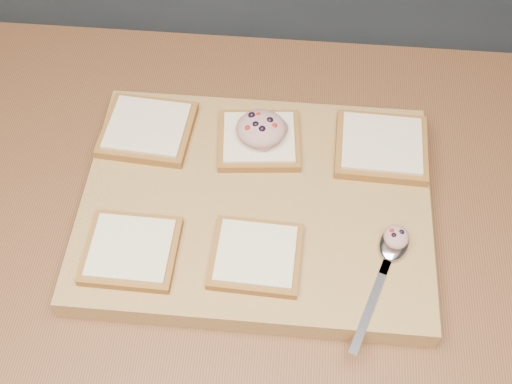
% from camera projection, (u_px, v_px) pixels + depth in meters
% --- Properties ---
extents(island_counter, '(2.00, 0.80, 0.90)m').
position_uv_depth(island_counter, '(341.00, 372.00, 1.20)').
color(island_counter, slate).
rests_on(island_counter, ground).
extents(cutting_board, '(0.46, 0.35, 0.04)m').
position_uv_depth(cutting_board, '(256.00, 206.00, 0.86)').
color(cutting_board, tan).
rests_on(cutting_board, island_counter).
extents(bread_far_left, '(0.13, 0.12, 0.02)m').
position_uv_depth(bread_far_left, '(148.00, 129.00, 0.90)').
color(bread_far_left, brown).
rests_on(bread_far_left, cutting_board).
extents(bread_far_center, '(0.12, 0.11, 0.02)m').
position_uv_depth(bread_far_center, '(259.00, 140.00, 0.89)').
color(bread_far_center, brown).
rests_on(bread_far_center, cutting_board).
extents(bread_far_right, '(0.13, 0.12, 0.02)m').
position_uv_depth(bread_far_right, '(381.00, 146.00, 0.88)').
color(bread_far_right, brown).
rests_on(bread_far_right, cutting_board).
extents(bread_near_left, '(0.11, 0.10, 0.02)m').
position_uv_depth(bread_near_left, '(131.00, 250.00, 0.79)').
color(bread_near_left, brown).
rests_on(bread_near_left, cutting_board).
extents(bread_near_center, '(0.11, 0.10, 0.02)m').
position_uv_depth(bread_near_center, '(256.00, 256.00, 0.78)').
color(bread_near_center, brown).
rests_on(bread_near_center, cutting_board).
extents(tuna_salad_dollop, '(0.07, 0.06, 0.03)m').
position_uv_depth(tuna_salad_dollop, '(261.00, 128.00, 0.87)').
color(tuna_salad_dollop, tan).
rests_on(tuna_salad_dollop, bread_far_center).
extents(spoon, '(0.08, 0.18, 0.01)m').
position_uv_depth(spoon, '(391.00, 252.00, 0.79)').
color(spoon, silver).
rests_on(spoon, cutting_board).
extents(spoon_salad, '(0.03, 0.03, 0.02)m').
position_uv_depth(spoon_salad, '(396.00, 237.00, 0.78)').
color(spoon_salad, tan).
rests_on(spoon_salad, spoon).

